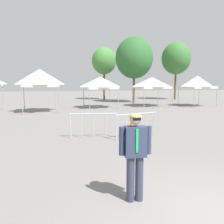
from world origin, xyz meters
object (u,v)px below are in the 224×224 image
(tree_behind_tents_left, at_px, (134,58))
(traffic_cone_lot_center, at_px, (132,122))
(canopy_tent_behind_center, at_px, (40,78))
(crowd_barrier_near_person, at_px, (137,121))
(canopy_tent_left_of_center, at_px, (152,83))
(canopy_tent_far_left, at_px, (100,83))
(crowd_barrier_mid_lot, at_px, (94,121))
(canopy_tent_right_of_center, at_px, (197,82))
(tree_behind_tents_center, at_px, (176,58))
(person_foreground, at_px, (135,151))
(tree_behind_tents_right, at_px, (104,61))

(tree_behind_tents_left, height_order, traffic_cone_lot_center, tree_behind_tents_left)
(canopy_tent_behind_center, xyz_separation_m, crowd_barrier_near_person, (4.42, -10.69, -2.04))
(canopy_tent_left_of_center, relative_size, traffic_cone_lot_center, 5.09)
(canopy_tent_far_left, distance_m, crowd_barrier_mid_lot, 12.54)
(canopy_tent_right_of_center, xyz_separation_m, crowd_barrier_near_person, (-11.21, -11.77, -1.74))
(canopy_tent_far_left, distance_m, canopy_tent_right_of_center, 10.20)
(canopy_tent_behind_center, distance_m, traffic_cone_lot_center, 10.13)
(crowd_barrier_near_person, distance_m, traffic_cone_lot_center, 2.39)
(tree_behind_tents_center, height_order, crowd_barrier_near_person, tree_behind_tents_center)
(person_foreground, relative_size, tree_behind_tents_right, 0.24)
(canopy_tent_behind_center, distance_m, tree_behind_tents_right, 15.65)
(canopy_tent_left_of_center, bearing_deg, crowd_barrier_mid_lot, -123.99)
(canopy_tent_behind_center, height_order, crowd_barrier_mid_lot, canopy_tent_behind_center)
(canopy_tent_far_left, distance_m, crowd_barrier_near_person, 12.73)
(person_foreground, relative_size, crowd_barrier_mid_lot, 0.86)
(canopy_tent_behind_center, xyz_separation_m, tree_behind_tents_center, (18.54, 10.55, 3.18))
(canopy_tent_far_left, distance_m, tree_behind_tents_left, 8.17)
(canopy_tent_far_left, xyz_separation_m, canopy_tent_right_of_center, (10.17, -0.81, 0.09))
(person_foreground, relative_size, tree_behind_tents_left, 0.22)
(canopy_tent_right_of_center, height_order, person_foreground, canopy_tent_right_of_center)
(person_foreground, bearing_deg, tree_behind_tents_right, 78.42)
(canopy_tent_behind_center, relative_size, person_foreground, 1.98)
(canopy_tent_far_left, height_order, tree_behind_tents_left, tree_behind_tents_left)
(canopy_tent_left_of_center, relative_size, tree_behind_tents_center, 0.37)
(traffic_cone_lot_center, bearing_deg, tree_behind_tents_left, 69.64)
(canopy_tent_right_of_center, bearing_deg, canopy_tent_far_left, 175.43)
(tree_behind_tents_center, height_order, traffic_cone_lot_center, tree_behind_tents_center)
(tree_behind_tents_left, xyz_separation_m, traffic_cone_lot_center, (-5.80, -15.64, -5.17))
(tree_behind_tents_right, bearing_deg, canopy_tent_far_left, -104.63)
(canopy_tent_behind_center, bearing_deg, canopy_tent_left_of_center, 11.20)
(person_foreground, relative_size, tree_behind_tents_center, 0.21)
(tree_behind_tents_right, bearing_deg, tree_behind_tents_center, -13.24)
(canopy_tent_right_of_center, bearing_deg, canopy_tent_behind_center, -176.03)
(canopy_tent_right_of_center, relative_size, tree_behind_tents_left, 0.39)
(canopy_tent_behind_center, bearing_deg, canopy_tent_far_left, 19.15)
(canopy_tent_far_left, height_order, crowd_barrier_near_person, canopy_tent_far_left)
(person_foreground, bearing_deg, canopy_tent_far_left, 80.37)
(traffic_cone_lot_center, bearing_deg, person_foreground, -109.42)
(canopy_tent_far_left, xyz_separation_m, tree_behind_tents_center, (13.08, 8.65, 3.57))
(canopy_tent_left_of_center, distance_m, traffic_cone_lot_center, 12.32)
(tree_behind_tents_center, bearing_deg, canopy_tent_far_left, -146.53)
(canopy_tent_far_left, height_order, tree_behind_tents_right, tree_behind_tents_right)
(crowd_barrier_near_person, xyz_separation_m, crowd_barrier_mid_lot, (-1.79, 0.48, 0.00))
(person_foreground, bearing_deg, traffic_cone_lot_center, 70.58)
(crowd_barrier_near_person, distance_m, crowd_barrier_mid_lot, 1.85)
(canopy_tent_left_of_center, distance_m, tree_behind_tents_left, 5.90)
(canopy_tent_behind_center, relative_size, canopy_tent_far_left, 1.15)
(person_foreground, distance_m, tree_behind_tents_center, 31.20)
(tree_behind_tents_left, bearing_deg, canopy_tent_right_of_center, -52.09)
(tree_behind_tents_left, bearing_deg, person_foreground, -110.06)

